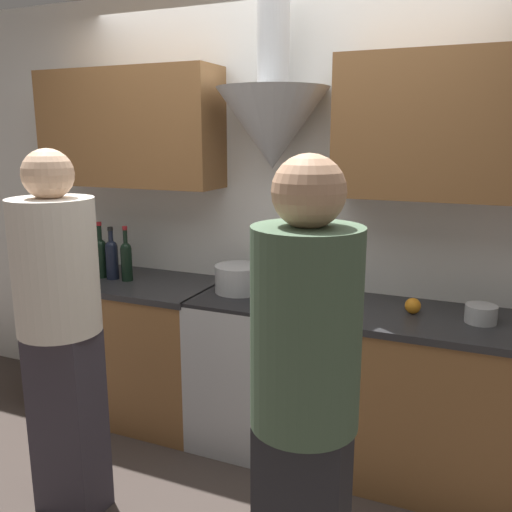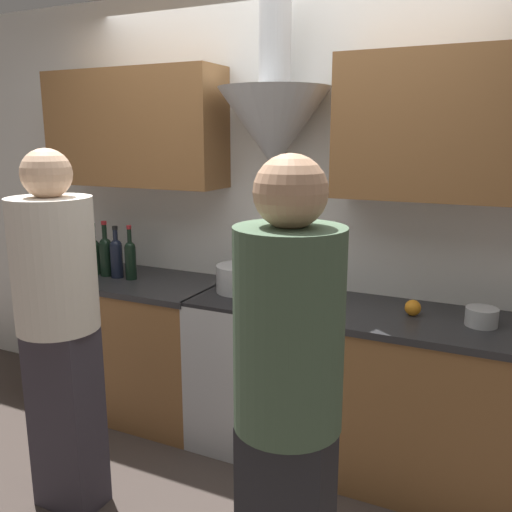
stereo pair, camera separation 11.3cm
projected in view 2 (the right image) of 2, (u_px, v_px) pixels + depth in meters
ground_plane at (238, 469)px, 2.92m from camera, size 12.00×12.00×0.00m
wall_back at (282, 185)px, 3.13m from camera, size 8.40×0.61×2.60m
counter_left at (130, 343)px, 3.51m from camera, size 1.21×0.62×0.88m
counter_right at (429, 403)px, 2.73m from camera, size 1.14×0.62×0.88m
stove_range at (264, 369)px, 3.11m from camera, size 0.72×0.60×0.88m
wine_bottle_0 at (64, 249)px, 3.61m from camera, size 0.07×0.07×0.33m
wine_bottle_1 at (73, 252)px, 3.57m from camera, size 0.07×0.07×0.32m
wine_bottle_2 at (81, 253)px, 3.51m from camera, size 0.07×0.07×0.33m
wine_bottle_3 at (94, 254)px, 3.47m from camera, size 0.08×0.08×0.33m
wine_bottle_4 at (106, 254)px, 3.43m from camera, size 0.08×0.08×0.35m
wine_bottle_5 at (116, 256)px, 3.39m from camera, size 0.08×0.08×0.33m
wine_bottle_6 at (130, 258)px, 3.34m from camera, size 0.07×0.07×0.34m
stock_pot at (240, 278)px, 3.09m from camera, size 0.27×0.27×0.15m
mixing_bowl at (288, 295)px, 2.91m from camera, size 0.21×0.21×0.07m
orange_fruit at (413, 308)px, 2.69m from camera, size 0.08×0.08×0.08m
saucepan at (482, 317)px, 2.54m from camera, size 0.15×0.15×0.09m
person_foreground_left at (59, 320)px, 2.46m from camera, size 0.37×0.37×1.71m
person_foreground_right at (288, 405)px, 1.66m from camera, size 0.33×0.33×1.71m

